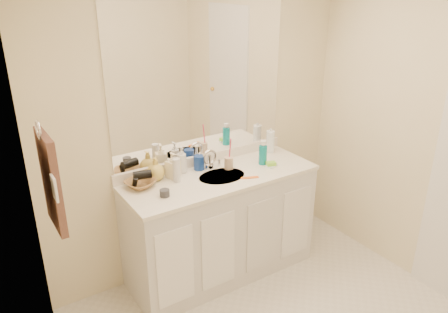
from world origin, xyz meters
TOP-DOWN VIEW (x-y plane):
  - wall_back at (0.00, 1.30)m, footprint 2.60×0.02m
  - wall_left at (-1.30, 0.00)m, footprint 0.02×2.60m
  - vanity_cabinet at (0.00, 1.02)m, footprint 1.50×0.55m
  - countertop at (0.00, 1.02)m, footprint 1.52×0.57m
  - backsplash at (0.00, 1.29)m, footprint 1.52×0.03m
  - sink_basin at (0.00, 1.00)m, footprint 0.37×0.37m
  - faucet at (0.00, 1.18)m, footprint 0.02×0.02m
  - mirror at (0.00, 1.29)m, footprint 1.48×0.01m
  - blue_mug at (-0.08, 1.21)m, footprint 0.10×0.10m
  - tan_cup at (0.12, 1.09)m, footprint 0.07×0.07m
  - toothbrush at (0.13, 1.09)m, footprint 0.01×0.04m
  - mouthwash_bottle at (0.40, 1.02)m, footprint 0.09×0.09m
  - clear_pump_bottle at (0.62, 1.20)m, footprint 0.09×0.09m
  - soap_dish at (0.43, 0.94)m, footprint 0.11×0.10m
  - green_soap at (0.43, 0.94)m, footprint 0.09×0.07m
  - orange_comb at (0.16, 0.86)m, footprint 0.14×0.08m
  - dark_jar at (-0.51, 0.94)m, footprint 0.09×0.09m
  - extra_white_bottle at (-0.33, 1.11)m, footprint 0.06×0.06m
  - soap_bottle_white at (-0.22, 1.23)m, footprint 0.09×0.09m
  - soap_bottle_cream at (-0.32, 1.19)m, footprint 0.11×0.11m
  - soap_bottle_yellow at (-0.44, 1.22)m, footprint 0.16×0.16m
  - wicker_basket at (-0.59, 1.17)m, footprint 0.26×0.26m
  - hair_dryer at (-0.57, 1.17)m, footprint 0.14×0.09m
  - towel_ring at (-1.27, 0.77)m, footprint 0.01×0.11m
  - hand_towel at (-1.25, 0.77)m, footprint 0.04×0.32m
  - switch_plate at (-1.27, 0.57)m, footprint 0.01×0.08m

SIDE VIEW (x-z plane):
  - vanity_cabinet at x=0.00m, z-range 0.00..0.85m
  - countertop at x=0.00m, z-range 0.85..0.88m
  - sink_basin at x=0.00m, z-range 0.86..0.88m
  - orange_comb at x=0.16m, z-range 0.88..0.89m
  - soap_dish at x=0.43m, z-range 0.88..0.89m
  - dark_jar at x=-0.51m, z-range 0.88..0.93m
  - green_soap at x=0.43m, z-range 0.89..0.92m
  - wicker_basket at x=-0.59m, z-range 0.88..0.93m
  - backsplash at x=0.00m, z-range 0.88..0.96m
  - tan_cup at x=0.12m, z-range 0.88..0.98m
  - faucet at x=0.00m, z-range 0.88..0.99m
  - blue_mug at x=-0.08m, z-range 0.88..0.99m
  - mouthwash_bottle at x=0.40m, z-range 0.88..1.04m
  - soap_bottle_yellow at x=-0.44m, z-range 0.88..1.05m
  - extra_white_bottle at x=-0.33m, z-range 0.88..1.06m
  - hair_dryer at x=-0.57m, z-range 0.94..1.00m
  - clear_pump_bottle at x=0.62m, z-range 0.88..1.07m
  - soap_bottle_cream at x=-0.32m, z-range 0.88..1.08m
  - soap_bottle_white at x=-0.22m, z-range 0.88..1.09m
  - toothbrush at x=0.13m, z-range 0.93..1.13m
  - wall_back at x=0.00m, z-range 0.00..2.40m
  - wall_left at x=-1.30m, z-range 0.00..2.40m
  - hand_towel at x=-1.25m, z-range 0.98..1.52m
  - switch_plate at x=-1.27m, z-range 1.24..1.36m
  - towel_ring at x=-1.27m, z-range 1.49..1.61m
  - mirror at x=0.00m, z-range 0.96..2.16m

